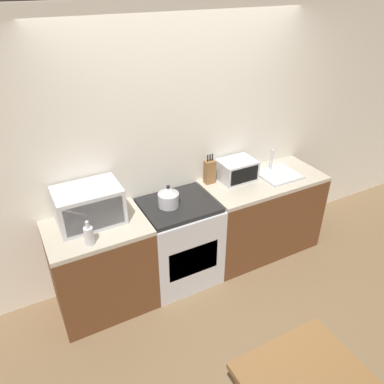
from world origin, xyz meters
TOP-DOWN VIEW (x-y plane):
  - ground_plane at (0.00, 0.00)m, footprint 16.00×16.00m
  - wall_back at (0.00, 1.21)m, footprint 10.00×0.06m
  - counter_left_run at (-1.00, 0.87)m, footprint 0.86×0.62m
  - counter_right_run at (0.79, 0.87)m, footprint 1.30×0.62m
  - stove_range at (-0.22, 0.87)m, footprint 0.71×0.62m
  - kettle at (-0.31, 0.88)m, footprint 0.19×0.19m
  - microwave at (-1.01, 0.97)m, footprint 0.55×0.38m
  - bottle at (-1.10, 0.66)m, footprint 0.07×0.07m
  - knife_block at (0.24, 1.08)m, footprint 0.11×0.08m
  - toaster_oven at (0.53, 1.01)m, footprint 0.37×0.28m
  - sink_basin at (0.97, 0.88)m, footprint 0.41×0.38m

SIDE VIEW (x-z plane):
  - ground_plane at x=0.00m, z-range 0.00..0.00m
  - stove_range at x=-0.22m, z-range 0.00..0.90m
  - counter_left_run at x=-1.00m, z-range 0.00..0.90m
  - counter_right_run at x=0.79m, z-range 0.00..0.90m
  - sink_basin at x=0.97m, z-range 0.80..1.04m
  - bottle at x=-1.10m, z-range 0.88..1.09m
  - kettle at x=-0.31m, z-range 0.88..1.10m
  - toaster_oven at x=0.53m, z-range 0.90..1.11m
  - knife_block at x=0.24m, z-range 0.87..1.18m
  - microwave at x=-1.01m, z-range 0.90..1.23m
  - wall_back at x=0.00m, z-range 0.00..2.60m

